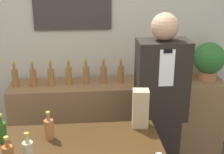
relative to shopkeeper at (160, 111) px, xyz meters
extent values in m
cube|color=beige|center=(-0.52, 0.86, 0.49)|extent=(5.20, 0.06, 2.70)
cube|color=#3C3230|center=(-0.76, 0.81, 0.85)|extent=(0.80, 0.02, 0.54)
cube|color=#8E6642|center=(-0.31, 0.59, -0.40)|extent=(2.26, 0.41, 0.91)
cube|color=#37230F|center=(-0.86, -0.67, 0.08)|extent=(1.41, 0.63, 0.04)
cube|color=black|center=(0.00, 0.00, 0.29)|extent=(0.44, 0.26, 0.70)
cube|color=white|center=(0.00, -0.13, 0.44)|extent=(0.12, 0.01, 0.31)
cube|color=black|center=(0.00, -0.14, 0.58)|extent=(0.07, 0.01, 0.03)
sphere|color=tan|center=(0.00, 0.00, 0.75)|extent=(0.23, 0.23, 0.23)
cylinder|color=#B27047|center=(0.65, 0.60, 0.10)|extent=(0.19, 0.19, 0.10)
sphere|color=#2D6B2D|center=(0.65, 0.60, 0.29)|extent=(0.33, 0.33, 0.33)
cube|color=tan|center=(-0.26, -0.43, 0.24)|extent=(0.12, 0.11, 0.29)
cylinder|color=#28541E|center=(-1.22, -0.56, 0.17)|extent=(0.06, 0.06, 0.14)
cylinder|color=#28541E|center=(-1.22, -0.56, 0.26)|extent=(0.02, 0.02, 0.05)
cylinder|color=#B29933|center=(-1.22, -0.56, 0.29)|extent=(0.03, 0.03, 0.02)
cylinder|color=brown|center=(-1.11, -0.85, 0.26)|extent=(0.02, 0.02, 0.05)
cylinder|color=#B29933|center=(-1.11, -0.85, 0.29)|extent=(0.03, 0.03, 0.02)
cylinder|color=tan|center=(-1.00, -0.81, 0.17)|extent=(0.06, 0.06, 0.14)
cylinder|color=tan|center=(-1.00, -0.81, 0.26)|extent=(0.02, 0.02, 0.05)
cylinder|color=#B29933|center=(-1.00, -0.81, 0.29)|extent=(0.03, 0.03, 0.02)
cylinder|color=#A06236|center=(-0.91, -0.54, 0.17)|extent=(0.06, 0.06, 0.14)
cylinder|color=#A06236|center=(-0.91, -0.54, 0.26)|extent=(0.02, 0.02, 0.05)
cylinder|color=#B29933|center=(-0.91, -0.54, 0.29)|extent=(0.03, 0.03, 0.02)
cylinder|color=#966439|center=(-1.36, 0.57, 0.14)|extent=(0.06, 0.06, 0.18)
cylinder|color=#966439|center=(-1.36, 0.57, 0.27)|extent=(0.02, 0.02, 0.06)
cylinder|color=#B29933|center=(-1.36, 0.57, 0.31)|extent=(0.03, 0.03, 0.02)
cylinder|color=#A36336|center=(-1.18, 0.58, 0.14)|extent=(0.06, 0.06, 0.18)
cylinder|color=#A36336|center=(-1.18, 0.58, 0.27)|extent=(0.02, 0.02, 0.06)
cylinder|color=#B29933|center=(-1.18, 0.58, 0.31)|extent=(0.03, 0.03, 0.02)
cylinder|color=#A16735|center=(-1.00, 0.57, 0.14)|extent=(0.06, 0.06, 0.18)
cylinder|color=#A16735|center=(-1.00, 0.57, 0.27)|extent=(0.02, 0.02, 0.06)
cylinder|color=#B29933|center=(-1.00, 0.57, 0.31)|extent=(0.03, 0.03, 0.02)
cylinder|color=#9E6D36|center=(-0.82, 0.60, 0.14)|extent=(0.06, 0.06, 0.18)
cylinder|color=#9E6D36|center=(-0.82, 0.60, 0.27)|extent=(0.02, 0.02, 0.06)
cylinder|color=#B29933|center=(-0.82, 0.60, 0.31)|extent=(0.03, 0.03, 0.02)
cylinder|color=olive|center=(-0.64, 0.60, 0.14)|extent=(0.06, 0.06, 0.18)
cylinder|color=olive|center=(-0.64, 0.60, 0.27)|extent=(0.02, 0.02, 0.06)
cylinder|color=#B29933|center=(-0.64, 0.60, 0.31)|extent=(0.03, 0.03, 0.02)
cylinder|color=#A2633B|center=(-0.46, 0.61, 0.14)|extent=(0.06, 0.06, 0.18)
cylinder|color=#A2633B|center=(-0.46, 0.61, 0.27)|extent=(0.02, 0.02, 0.06)
cylinder|color=#B29933|center=(-0.46, 0.61, 0.31)|extent=(0.03, 0.03, 0.02)
cylinder|color=#A06938|center=(-0.28, 0.60, 0.14)|extent=(0.06, 0.06, 0.18)
cylinder|color=#A06938|center=(-0.28, 0.60, 0.27)|extent=(0.02, 0.02, 0.06)
cylinder|color=#B29933|center=(-0.28, 0.60, 0.31)|extent=(0.03, 0.03, 0.02)
cylinder|color=#A0703F|center=(-0.10, 0.59, 0.14)|extent=(0.06, 0.06, 0.18)
cylinder|color=#A0703F|center=(-0.10, 0.59, 0.27)|extent=(0.02, 0.02, 0.06)
cylinder|color=#B29933|center=(-0.10, 0.59, 0.31)|extent=(0.03, 0.03, 0.02)
cylinder|color=#A36F32|center=(0.07, 0.58, 0.14)|extent=(0.06, 0.06, 0.18)
cylinder|color=#A36F32|center=(0.07, 0.58, 0.27)|extent=(0.02, 0.02, 0.06)
cylinder|color=#B29933|center=(0.07, 0.58, 0.31)|extent=(0.03, 0.03, 0.02)
cylinder|color=#97643A|center=(0.25, 0.58, 0.14)|extent=(0.06, 0.06, 0.18)
cylinder|color=#97643A|center=(0.25, 0.58, 0.27)|extent=(0.02, 0.02, 0.06)
cylinder|color=#B29933|center=(0.25, 0.58, 0.31)|extent=(0.03, 0.03, 0.02)
cylinder|color=#A06E37|center=(0.43, 0.59, 0.14)|extent=(0.06, 0.06, 0.18)
cylinder|color=#A06E37|center=(0.43, 0.59, 0.27)|extent=(0.02, 0.02, 0.06)
cylinder|color=#B29933|center=(0.43, 0.59, 0.31)|extent=(0.03, 0.03, 0.02)
camera|label=1|loc=(-0.65, -2.45, 1.22)|focal=50.00mm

